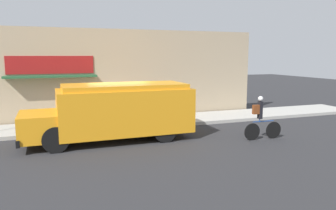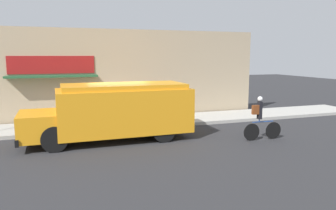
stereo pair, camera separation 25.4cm
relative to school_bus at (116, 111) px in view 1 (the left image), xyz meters
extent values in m
plane|color=#2B2B2D|center=(0.33, 1.40, -1.18)|extent=(70.00, 70.00, 0.00)
cube|color=#ADAAA3|center=(0.33, 2.67, -1.10)|extent=(28.00, 2.54, 0.16)
cube|color=tan|center=(0.33, 4.13, 1.14)|extent=(16.65, 0.18, 4.64)
cube|color=maroon|center=(-2.28, 4.02, 1.70)|extent=(3.96, 0.05, 0.84)
cube|color=#235633|center=(-2.28, 3.72, 1.17)|extent=(4.15, 0.64, 0.10)
cube|color=orange|center=(0.37, 0.00, 0.00)|extent=(5.13, 2.24, 1.71)
cube|color=orange|center=(-2.86, -0.02, -0.39)|extent=(1.34, 2.04, 0.94)
cube|color=orange|center=(0.37, 0.00, 0.95)|extent=(4.72, 2.06, 0.19)
cube|color=black|center=(-3.48, -0.02, -0.76)|extent=(0.13, 2.17, 0.24)
cube|color=red|center=(-1.05, 1.35, 0.08)|extent=(0.03, 0.44, 0.44)
cylinder|color=black|center=(-2.30, 0.93, -0.72)|extent=(0.91, 0.27, 0.91)
cylinder|color=black|center=(-2.29, -0.96, -0.72)|extent=(0.91, 0.27, 0.91)
cylinder|color=black|center=(1.69, 0.96, -0.72)|extent=(0.91, 0.27, 0.91)
cylinder|color=black|center=(1.70, -0.94, -0.72)|extent=(0.91, 0.27, 0.91)
cylinder|color=black|center=(6.02, -1.90, -0.84)|extent=(0.68, 0.06, 0.68)
cylinder|color=black|center=(5.03, -1.86, -0.84)|extent=(0.68, 0.06, 0.68)
cylinder|color=#234793|center=(5.53, -1.88, -0.45)|extent=(0.94, 0.07, 0.04)
cylinder|color=#234793|center=(5.36, -1.88, -0.39)|extent=(0.04, 0.04, 0.12)
cube|color=black|center=(5.36, -1.88, 0.02)|extent=(0.13, 0.20, 0.69)
sphere|color=white|center=(5.36, -1.88, 0.47)|extent=(0.20, 0.20, 0.20)
cube|color=brown|center=(5.17, -1.87, 0.05)|extent=(0.26, 0.15, 0.36)
camera|label=1|loc=(-2.39, -12.56, 2.14)|focal=35.00mm
camera|label=2|loc=(-2.15, -12.65, 2.14)|focal=35.00mm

